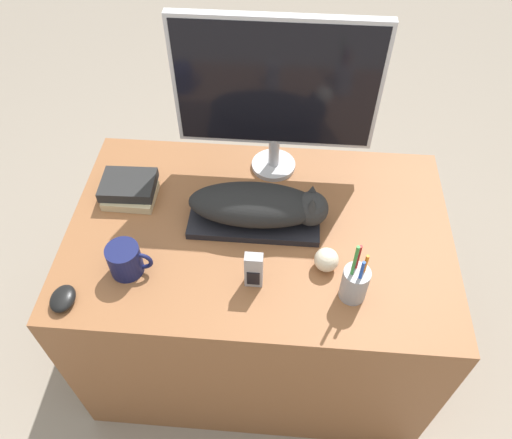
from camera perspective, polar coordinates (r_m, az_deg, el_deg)
ground_plane at (r=2.01m, az=-0.64°, el=-23.24°), size 12.00×12.00×0.00m
desk at (r=1.83m, az=0.30°, el=-8.32°), size 1.18×0.76×0.73m
keyboard at (r=1.54m, az=-0.19°, el=0.03°), size 0.40×0.17×0.02m
cat at (r=1.49m, az=0.80°, el=1.66°), size 0.42×0.16×0.12m
monitor at (r=1.52m, az=2.32°, el=14.69°), size 0.62×0.15×0.54m
computer_mouse at (r=1.47m, az=-21.22°, el=-8.42°), size 0.07×0.09×0.03m
coffee_mug at (r=1.45m, az=-14.67°, el=-4.50°), size 0.13×0.09×0.10m
pen_cup at (r=1.37m, az=11.22°, el=-7.11°), size 0.07×0.07×0.22m
baseball at (r=1.43m, az=8.05°, el=-4.58°), size 0.07×0.07×0.07m
phone at (r=1.37m, az=-0.42°, el=-5.80°), size 0.05×0.03×0.12m
book_stack at (r=1.65m, az=-14.29°, el=3.36°), size 0.17×0.15×0.06m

